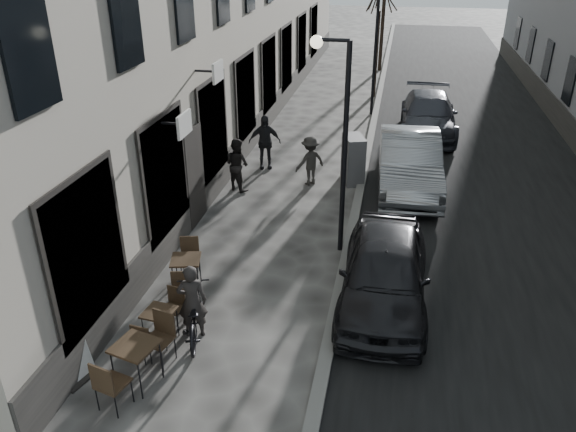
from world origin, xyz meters
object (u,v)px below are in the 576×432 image
(streetlamp_near, at_px, (338,126))
(bicycle, at_px, (193,314))
(car_mid, at_px, (409,162))
(streetlamp_far, at_px, (372,39))
(pedestrian_mid, at_px, (310,161))
(car_near, at_px, (384,272))
(utility_cabinet, at_px, (353,159))
(bistro_set_c, at_px, (187,270))
(bistro_set_a, at_px, (137,360))
(pedestrian_near, at_px, (237,165))
(sign_board, at_px, (73,357))
(car_far, at_px, (428,114))
(bistro_set_b, at_px, (160,323))
(pedestrian_far, at_px, (265,142))

(streetlamp_near, bearing_deg, bicycle, -120.16)
(bicycle, height_order, car_mid, car_mid)
(streetlamp_far, relative_size, pedestrian_mid, 3.32)
(car_near, bearing_deg, utility_cabinet, 101.08)
(bistro_set_c, relative_size, car_near, 0.36)
(streetlamp_far, distance_m, bistro_set_a, 17.70)
(streetlamp_far, xyz_separation_m, pedestrian_near, (-3.30, -8.94, -2.35))
(streetlamp_near, relative_size, car_mid, 1.01)
(streetlamp_near, relative_size, utility_cabinet, 3.43)
(sign_board, bearing_deg, car_far, 83.41)
(bistro_set_a, bearing_deg, bicycle, 85.79)
(bistro_set_a, bearing_deg, utility_cabinet, 88.20)
(bistro_set_b, height_order, pedestrian_mid, pedestrian_mid)
(streetlamp_near, height_order, pedestrian_near, streetlamp_near)
(bistro_set_b, distance_m, pedestrian_mid, 8.19)
(sign_board, xyz_separation_m, utility_cabinet, (3.91, 9.73, 0.28))
(bistro_set_a, height_order, bistro_set_c, bistro_set_a)
(bistro_set_c, distance_m, utility_cabinet, 7.33)
(bicycle, relative_size, pedestrian_near, 1.11)
(pedestrian_near, bearing_deg, sign_board, 114.43)
(car_far, bearing_deg, pedestrian_near, -130.99)
(pedestrian_mid, bearing_deg, pedestrian_near, -20.37)
(streetlamp_near, relative_size, streetlamp_far, 1.00)
(bistro_set_c, height_order, pedestrian_near, pedestrian_near)
(streetlamp_far, distance_m, bistro_set_b, 16.60)
(bistro_set_a, height_order, bistro_set_b, bistro_set_a)
(bistro_set_a, distance_m, bicycle, 1.53)
(bistro_set_a, height_order, pedestrian_near, pedestrian_near)
(bistro_set_b, distance_m, utility_cabinet, 8.94)
(pedestrian_far, bearing_deg, streetlamp_far, 51.36)
(streetlamp_near, xyz_separation_m, streetlamp_far, (0.00, 12.00, 0.00))
(streetlamp_far, bearing_deg, car_far, -41.82)
(car_far, bearing_deg, pedestrian_mid, -122.45)
(bistro_set_c, relative_size, bicycle, 0.87)
(bistro_set_c, bearing_deg, car_far, 52.26)
(bistro_set_a, height_order, pedestrian_mid, pedestrian_mid)
(streetlamp_far, bearing_deg, sign_board, -102.46)
(car_mid, bearing_deg, pedestrian_far, 168.11)
(bistro_set_b, height_order, car_far, car_far)
(streetlamp_near, xyz_separation_m, car_near, (1.29, -2.06, -2.41))
(bistro_set_b, xyz_separation_m, pedestrian_near, (-0.52, 7.19, 0.40))
(utility_cabinet, height_order, pedestrian_near, pedestrian_near)
(pedestrian_mid, xyz_separation_m, car_mid, (2.98, 0.31, 0.07))
(car_near, bearing_deg, bicycle, -153.03)
(bistro_set_b, bearing_deg, car_near, 34.43)
(sign_board, distance_m, utility_cabinet, 10.49)
(bistro_set_b, distance_m, pedestrian_far, 9.11)
(streetlamp_far, relative_size, bistro_set_a, 2.97)
(pedestrian_mid, distance_m, pedestrian_far, 2.00)
(pedestrian_far, bearing_deg, car_near, -75.40)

